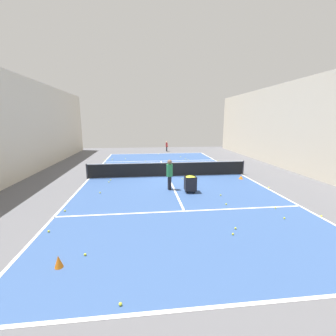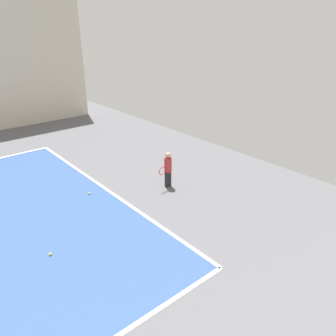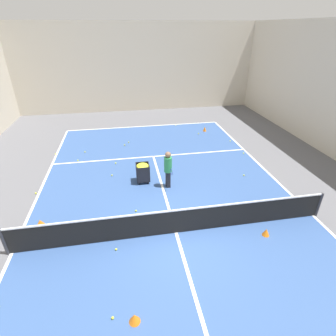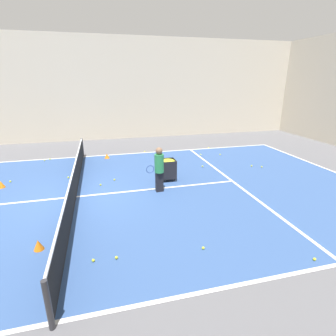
# 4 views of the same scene
# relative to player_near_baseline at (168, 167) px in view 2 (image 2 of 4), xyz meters

# --- Properties ---
(line_baseline_near) EXTENTS (10.17, 0.10, 0.00)m
(line_baseline_near) POSITION_rel_player_near_baseline_xyz_m (1.25, 1.69, -0.69)
(line_baseline_near) COLOR white
(line_baseline_near) RESTS_ON ground
(player_near_baseline) EXTENTS (0.26, 0.57, 1.22)m
(player_near_baseline) POSITION_rel_player_near_baseline_xyz_m (0.00, 0.00, 0.00)
(player_near_baseline) COLOR black
(player_near_baseline) RESTS_ON ground
(tennis_ball_7) EXTENTS (0.07, 0.07, 0.07)m
(tennis_ball_7) POSITION_rel_player_near_baseline_xyz_m (-0.95, 4.43, -0.66)
(tennis_ball_7) COLOR yellow
(tennis_ball_7) RESTS_ON ground
(tennis_ball_25) EXTENTS (0.07, 0.07, 0.07)m
(tennis_ball_25) POSITION_rel_player_near_baseline_xyz_m (1.19, 2.27, -0.66)
(tennis_ball_25) COLOR yellow
(tennis_ball_25) RESTS_ON ground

